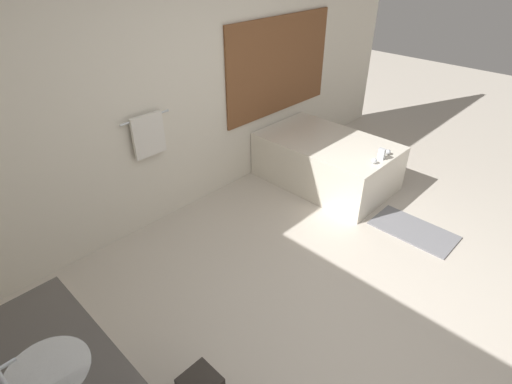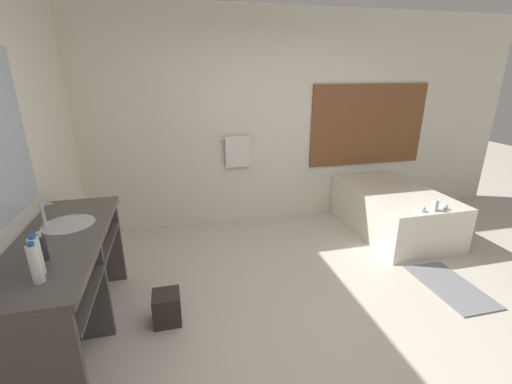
# 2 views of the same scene
# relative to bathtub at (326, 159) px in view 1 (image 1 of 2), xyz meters

# --- Properties ---
(ground_plane) EXTENTS (16.00, 16.00, 0.00)m
(ground_plane) POSITION_rel_bathtub_xyz_m (-1.56, -1.42, -0.30)
(ground_plane) COLOR beige
(ground_plane) RESTS_ON ground
(wall_back_with_blinds) EXTENTS (7.40, 0.13, 2.70)m
(wall_back_with_blinds) POSITION_rel_bathtub_xyz_m (-1.50, 0.81, 1.04)
(wall_back_with_blinds) COLOR silver
(wall_back_with_blinds) RESTS_ON ground_plane
(sink_faucet) EXTENTS (0.09, 0.04, 0.18)m
(sink_faucet) POSITION_rel_bathtub_xyz_m (-3.62, -0.90, 0.65)
(sink_faucet) COLOR silver
(sink_faucet) RESTS_ON vanity_counter
(bathtub) EXTENTS (0.97, 1.54, 0.67)m
(bathtub) POSITION_rel_bathtub_xyz_m (0.00, 0.00, 0.00)
(bathtub) COLOR silver
(bathtub) RESTS_ON ground_plane
(bath_mat) EXTENTS (0.45, 0.81, 0.02)m
(bath_mat) POSITION_rel_bathtub_xyz_m (-0.18, -1.24, -0.29)
(bath_mat) COLOR slate
(bath_mat) RESTS_ON ground_plane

